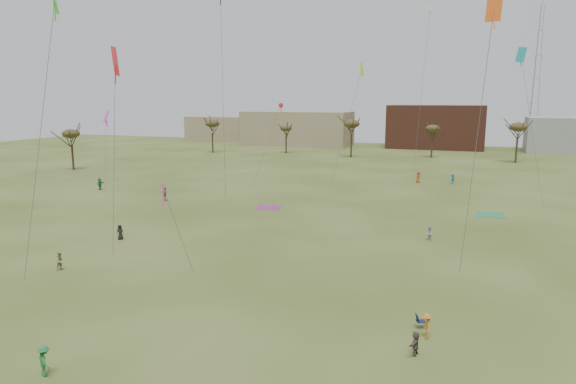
% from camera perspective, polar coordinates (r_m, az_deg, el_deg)
% --- Properties ---
extents(ground, '(260.00, 260.00, 0.00)m').
position_cam_1_polar(ground, '(35.11, -6.94, -12.25)').
color(ground, '#384917').
rests_on(ground, ground).
extents(flyer_near_center, '(1.18, 0.99, 1.58)m').
position_cam_1_polar(flyer_near_center, '(28.80, -25.97, -16.88)').
color(flyer_near_center, '#267338').
rests_on(flyer_near_center, ground).
extents(spectator_fore_b, '(0.74, 0.85, 1.49)m').
position_cam_1_polar(spectator_fore_b, '(44.55, -24.44, -7.16)').
color(spectator_fore_b, '#8F885B').
rests_on(spectator_fore_b, ground).
extents(spectator_fore_c, '(0.59, 1.29, 1.34)m').
position_cam_1_polar(spectator_fore_c, '(28.84, 14.27, -16.32)').
color(spectator_fore_c, brown).
rests_on(spectator_fore_c, ground).
extents(flyer_mid_a, '(0.83, 0.66, 1.48)m').
position_cam_1_polar(flyer_mid_a, '(51.89, -18.54, -4.35)').
color(flyer_mid_a, black).
rests_on(flyer_mid_a, ground).
extents(flyer_mid_b, '(0.82, 1.07, 1.47)m').
position_cam_1_polar(flyer_mid_b, '(30.80, 15.47, -14.45)').
color(flyer_mid_b, '#C67D25').
rests_on(flyer_mid_b, ground).
extents(spectator_mid_d, '(0.92, 1.17, 1.86)m').
position_cam_1_polar(spectator_mid_d, '(69.90, -13.80, -0.22)').
color(spectator_mid_d, '#983F8B').
rests_on(spectator_mid_d, ground).
extents(spectator_mid_e, '(0.87, 0.85, 1.41)m').
position_cam_1_polar(spectator_mid_e, '(50.80, 15.77, -4.55)').
color(spectator_mid_e, '#BABABA').
rests_on(spectator_mid_e, ground).
extents(flyer_far_a, '(0.77, 1.73, 1.80)m').
position_cam_1_polar(flyer_far_a, '(81.43, -20.59, 0.87)').
color(flyer_far_a, '#277547').
rests_on(flyer_far_a, ground).
extents(flyer_far_b, '(0.97, 1.10, 1.89)m').
position_cam_1_polar(flyer_far_b, '(85.42, 14.56, 1.66)').
color(flyer_far_b, '#B0501E').
rests_on(flyer_far_b, ground).
extents(flyer_far_c, '(1.09, 1.25, 1.67)m').
position_cam_1_polar(flyer_far_c, '(85.66, 18.18, 1.42)').
color(flyer_far_c, '#215F99').
rests_on(flyer_far_c, ground).
extents(blanket_plum, '(3.48, 3.48, 0.03)m').
position_cam_1_polar(blanket_plum, '(63.83, -2.22, -1.77)').
color(blanket_plum, '#992F7E').
rests_on(blanket_plum, ground).
extents(blanket_olive, '(3.33, 3.33, 0.03)m').
position_cam_1_polar(blanket_olive, '(64.44, 21.97, -2.42)').
color(blanket_olive, '#2F8157').
rests_on(blanket_olive, ground).
extents(camp_chair_center, '(0.70, 0.67, 0.87)m').
position_cam_1_polar(camp_chair_center, '(32.11, 14.82, -14.28)').
color(camp_chair_center, '#141C39').
rests_on(camp_chair_center, ground).
extents(kites_aloft, '(73.61, 66.99, 27.78)m').
position_cam_1_polar(kites_aloft, '(64.80, 1.92, 18.80)').
color(kites_aloft, red).
rests_on(kites_aloft, ground).
extents(tree_line, '(117.44, 49.32, 8.91)m').
position_cam_1_polar(tree_line, '(109.51, 10.89, 6.90)').
color(tree_line, '#3A2B1E').
rests_on(tree_line, ground).
extents(building_tan, '(32.00, 14.00, 10.00)m').
position_cam_1_polar(building_tan, '(152.42, 1.05, 7.25)').
color(building_tan, '#937F60').
rests_on(building_tan, ground).
extents(building_brick, '(26.00, 16.00, 12.00)m').
position_cam_1_polar(building_brick, '(149.26, 16.48, 7.14)').
color(building_brick, brown).
rests_on(building_brick, ground).
extents(building_tan_west, '(20.00, 12.00, 8.00)m').
position_cam_1_polar(building_tan_west, '(170.91, -7.79, 7.17)').
color(building_tan_west, '#937F60').
rests_on(building_tan_west, ground).
extents(radio_tower, '(1.51, 1.72, 41.00)m').
position_cam_1_polar(radio_tower, '(154.57, 26.34, 11.51)').
color(radio_tower, '#9EA3A8').
rests_on(radio_tower, ground).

